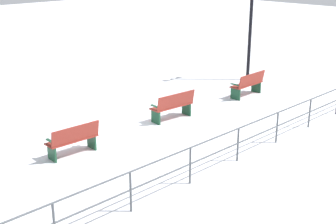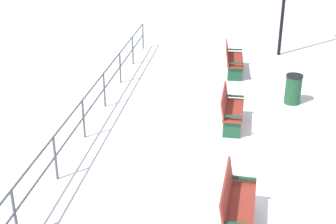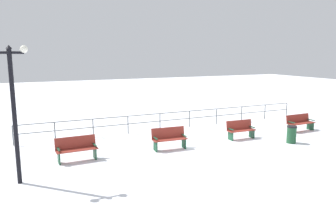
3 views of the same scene
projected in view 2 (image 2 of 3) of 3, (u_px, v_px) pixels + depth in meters
ground_plane at (236, 168)px, 10.03m from camera, size 80.00×80.00×0.00m
bench_second at (235, 203)px, 7.99m from camera, size 0.65×1.60×0.97m
bench_third at (230, 109)px, 11.69m from camera, size 0.58×1.49×0.93m
bench_fourth at (232, 59)px, 15.36m from camera, size 0.62×1.72×0.91m
waterfront_railing at (70, 130)px, 10.21m from camera, size 0.05×16.91×0.97m
trash_bin at (293, 89)px, 13.06m from camera, size 0.46×0.46×0.83m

